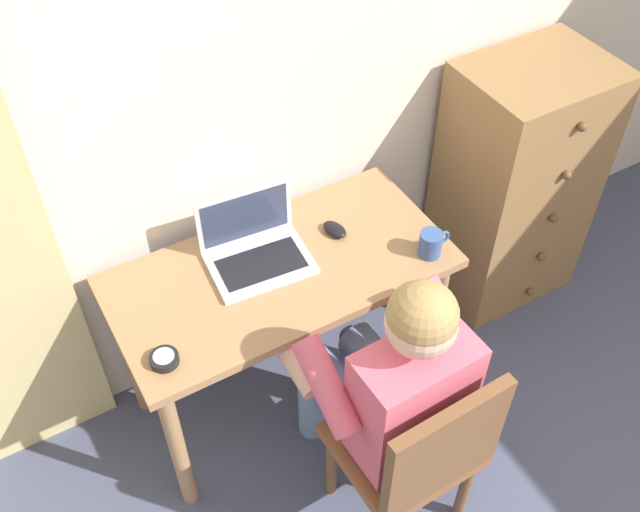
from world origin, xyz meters
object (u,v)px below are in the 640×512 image
object	(u,v)px
coffee_mug	(431,244)
computer_mouse	(335,229)
person_seated	(387,377)
desk_clock	(164,359)
chair	(417,451)
laptop	(255,247)
desk	(281,291)
dresser	(515,185)

from	to	relation	value
coffee_mug	computer_mouse	bearing A→B (deg)	132.79
person_seated	desk_clock	size ratio (longest dim) A/B	13.11
chair	person_seated	size ratio (longest dim) A/B	0.73
laptop	desk_clock	bearing A→B (deg)	-149.67
person_seated	computer_mouse	world-z (taller)	person_seated
desk	coffee_mug	distance (m)	0.55
dresser	coffee_mug	size ratio (longest dim) A/B	9.32
computer_mouse	dresser	bearing A→B (deg)	-11.27
laptop	person_seated	bearing A→B (deg)	-75.50
chair	coffee_mug	world-z (taller)	chair
dresser	computer_mouse	bearing A→B (deg)	-178.40
chair	person_seated	xyz separation A→B (m)	(-0.01, 0.18, 0.18)
person_seated	coffee_mug	world-z (taller)	person_seated
dresser	coffee_mug	xyz separation A→B (m)	(-0.66, -0.28, 0.23)
computer_mouse	person_seated	bearing A→B (deg)	-117.11
desk	person_seated	size ratio (longest dim) A/B	0.99
desk_clock	dresser	bearing A→B (deg)	8.66
chair	computer_mouse	world-z (taller)	chair
dresser	chair	world-z (taller)	dresser
coffee_mug	chair	bearing A→B (deg)	-126.89
laptop	coffee_mug	distance (m)	0.60
dresser	person_seated	bearing A→B (deg)	-150.40
chair	computer_mouse	xyz separation A→B (m)	(0.14, 0.75, 0.28)
chair	desk_clock	size ratio (longest dim) A/B	9.58
desk_clock	coffee_mug	world-z (taller)	coffee_mug
chair	laptop	world-z (taller)	laptop
dresser	chair	size ratio (longest dim) A/B	1.30
dresser	laptop	world-z (taller)	dresser
desk	person_seated	distance (m)	0.52
chair	computer_mouse	size ratio (longest dim) A/B	8.62
dresser	laptop	distance (m)	1.22
chair	desk_clock	distance (m)	0.84
person_seated	coffee_mug	size ratio (longest dim) A/B	9.83
dresser	laptop	bearing A→B (deg)	179.65
dresser	desk_clock	distance (m)	1.66
computer_mouse	desk_clock	xyz separation A→B (m)	(-0.73, -0.22, -0.00)
laptop	computer_mouse	xyz separation A→B (m)	(0.30, -0.03, -0.04)
person_seated	desk_clock	xyz separation A→B (m)	(-0.59, 0.34, 0.10)
desk_clock	person_seated	bearing A→B (deg)	-30.03
dresser	desk_clock	world-z (taller)	dresser
desk	coffee_mug	world-z (taller)	coffee_mug
dresser	desk_clock	bearing A→B (deg)	-171.34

